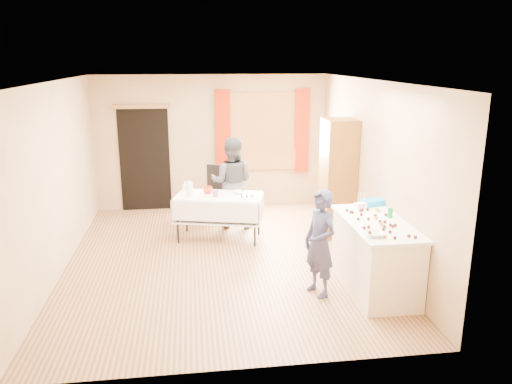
{
  "coord_description": "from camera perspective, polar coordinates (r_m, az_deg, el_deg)",
  "views": [
    {
      "loc": [
        -0.41,
        -6.93,
        2.91
      ],
      "look_at": [
        0.51,
        0.0,
        1.02
      ],
      "focal_mm": 35.0,
      "sensor_mm": 36.0,
      "label": 1
    }
  ],
  "objects": [
    {
      "name": "wall_front",
      "position": [
        4.49,
        -1.78,
        -5.87
      ],
      "size": [
        4.5,
        0.02,
        2.6
      ],
      "primitive_type": "cube",
      "color": "tan",
      "rests_on": "floor"
    },
    {
      "name": "doorway",
      "position": [
        9.89,
        -12.59,
        3.64
      ],
      "size": [
        0.95,
        0.04,
        2.0
      ],
      "primitive_type": "cube",
      "color": "black",
      "rests_on": "floor"
    },
    {
      "name": "floor",
      "position": [
        7.54,
        -3.86,
        -7.69
      ],
      "size": [
        4.5,
        5.5,
        0.02
      ],
      "primitive_type": "cube",
      "color": "#9E7047",
      "rests_on": "ground"
    },
    {
      "name": "bottle",
      "position": [
        8.42,
        -8.1,
        0.68
      ],
      "size": [
        0.12,
        0.12,
        0.16
      ],
      "primitive_type": "imported",
      "rotation": [
        0.0,
        0.0,
        -0.35
      ],
      "color": "white",
      "rests_on": "party_table"
    },
    {
      "name": "pastry_tray",
      "position": [
        7.9,
        -1.05,
        -0.65
      ],
      "size": [
        0.28,
        0.2,
        0.02
      ],
      "primitive_type": "cube",
      "rotation": [
        0.0,
        0.0,
        0.0
      ],
      "color": "white",
      "rests_on": "party_table"
    },
    {
      "name": "curtain_left",
      "position": [
        9.73,
        -3.78,
        6.78
      ],
      "size": [
        0.28,
        0.06,
        1.65
      ],
      "primitive_type": "cube",
      "color": "#AD2607",
      "rests_on": "wall_back"
    },
    {
      "name": "foam_block",
      "position": [
        6.96,
        11.85,
        -1.55
      ],
      "size": [
        0.17,
        0.14,
        0.08
      ],
      "primitive_type": "cube",
      "rotation": [
        0.0,
        0.0,
        0.28
      ],
      "color": "white",
      "rests_on": "counter"
    },
    {
      "name": "wall_right",
      "position": [
        7.61,
        13.22,
        2.51
      ],
      "size": [
        0.02,
        5.5,
        2.6
      ],
      "primitive_type": "cube",
      "color": "tan",
      "rests_on": "floor"
    },
    {
      "name": "counter",
      "position": [
        6.64,
        13.44,
        -7.03
      ],
      "size": [
        0.75,
        1.59,
        0.91
      ],
      "color": "beige",
      "rests_on": "floor"
    },
    {
      "name": "ceiling",
      "position": [
        6.95,
        -4.25,
        12.63
      ],
      "size": [
        4.5,
        5.5,
        0.02
      ],
      "primitive_type": "cube",
      "color": "white",
      "rests_on": "floor"
    },
    {
      "name": "wall_back",
      "position": [
        9.84,
        -5.08,
        5.66
      ],
      "size": [
        4.5,
        0.02,
        2.6
      ],
      "primitive_type": "cube",
      "color": "tan",
      "rests_on": "floor"
    },
    {
      "name": "cabinet",
      "position": [
        8.38,
        9.33,
        1.59
      ],
      "size": [
        0.5,
        0.6,
        1.95
      ],
      "primitive_type": "cube",
      "color": "brown",
      "rests_on": "floor"
    },
    {
      "name": "window_pane",
      "position": [
        9.84,
        0.77,
        6.91
      ],
      "size": [
        1.2,
        0.02,
        1.4
      ],
      "primitive_type": "cube",
      "color": "white",
      "rests_on": "wall_back"
    },
    {
      "name": "blue_basket",
      "position": [
        7.16,
        13.22,
        -1.15
      ],
      "size": [
        0.35,
        0.28,
        0.08
      ],
      "primitive_type": "cube",
      "rotation": [
        0.0,
        0.0,
        0.3
      ],
      "color": "#0A8EE5",
      "rests_on": "counter"
    },
    {
      "name": "small_bowl",
      "position": [
        8.16,
        -2.0,
        -0.03
      ],
      "size": [
        0.27,
        0.27,
        0.05
      ],
      "primitive_type": "imported",
      "rotation": [
        0.0,
        0.0,
        -0.38
      ],
      "color": "white",
      "rests_on": "party_table"
    },
    {
      "name": "mixing_bowl",
      "position": [
        5.94,
        13.37,
        -4.7
      ],
      "size": [
        0.29,
        0.29,
        0.05
      ],
      "primitive_type": "imported",
      "rotation": [
        0.0,
        0.0,
        -0.19
      ],
      "color": "white",
      "rests_on": "counter"
    },
    {
      "name": "curtain_right",
      "position": [
        9.95,
        5.28,
        6.94
      ],
      "size": [
        0.28,
        0.06,
        1.65
      ],
      "primitive_type": "cube",
      "color": "#AD2607",
      "rests_on": "wall_back"
    },
    {
      "name": "cake_balls",
      "position": [
        6.42,
        13.65,
        -3.25
      ],
      "size": [
        0.51,
        1.15,
        0.04
      ],
      "color": "#3F2314",
      "rests_on": "counter"
    },
    {
      "name": "woman",
      "position": [
        8.74,
        -2.79,
        1.12
      ],
      "size": [
        1.07,
        0.98,
        1.59
      ],
      "primitive_type": "imported",
      "rotation": [
        0.0,
        0.0,
        2.89
      ],
      "color": "black",
      "rests_on": "floor"
    },
    {
      "name": "soda_can",
      "position": [
        6.66,
        15.08,
        -2.34
      ],
      "size": [
        0.09,
        0.09,
        0.12
      ],
      "primitive_type": "cylinder",
      "rotation": [
        0.0,
        0.0,
        -0.39
      ],
      "color": "#058324",
      "rests_on": "counter"
    },
    {
      "name": "window_frame",
      "position": [
        9.86,
        0.76,
        6.92
      ],
      "size": [
        1.32,
        0.06,
        1.52
      ],
      "primitive_type": "cube",
      "color": "olive",
      "rests_on": "wall_back"
    },
    {
      "name": "cup_rainbow",
      "position": [
        7.99,
        -4.67,
        -0.23
      ],
      "size": [
        0.2,
        0.2,
        0.1
      ],
      "primitive_type": "imported",
      "rotation": [
        0.0,
        0.0,
        -0.47
      ],
      "color": "red",
      "rests_on": "party_table"
    },
    {
      "name": "cup_red",
      "position": [
        8.2,
        -5.53,
        0.23
      ],
      "size": [
        0.2,
        0.2,
        0.12
      ],
      "primitive_type": "imported",
      "rotation": [
        0.0,
        0.0,
        -0.17
      ],
      "color": "red",
      "rests_on": "party_table"
    },
    {
      "name": "door_lintel",
      "position": [
        9.72,
        -12.95,
        9.51
      ],
      "size": [
        1.05,
        0.06,
        0.08
      ],
      "primitive_type": "cube",
      "color": "olive",
      "rests_on": "wall_back"
    },
    {
      "name": "pitcher",
      "position": [
        8.07,
        -7.61,
        0.29
      ],
      "size": [
        0.13,
        0.13,
        0.22
      ],
      "primitive_type": "cylinder",
      "rotation": [
        0.0,
        0.0,
        -0.21
      ],
      "color": "silver",
      "rests_on": "party_table"
    },
    {
      "name": "girl",
      "position": [
        6.26,
        7.33,
        -5.83
      ],
      "size": [
        0.75,
        0.71,
        1.36
      ],
      "primitive_type": "imported",
      "rotation": [
        0.0,
        0.0,
        -1.13
      ],
      "color": "#25264B",
      "rests_on": "floor"
    },
    {
      "name": "chair",
      "position": [
        9.25,
        -4.68,
        -1.31
      ],
      "size": [
        0.54,
        0.54,
        1.0
      ],
      "rotation": [
        0.0,
        0.0,
        -0.39
      ],
      "color": "black",
      "rests_on": "floor"
    },
    {
      "name": "party_table",
      "position": [
        8.2,
        -4.25,
        -2.38
      ],
      "size": [
        1.54,
        1.05,
        0.75
      ],
      "rotation": [
        0.0,
        0.0,
        -0.25
      ],
      "color": "black",
      "rests_on": "floor"
    },
    {
      "name": "wall_left",
      "position": [
        7.35,
        -21.91,
        1.38
      ],
      "size": [
        0.02,
        5.5,
        2.6
      ],
      "primitive_type": "cube",
      "color": "tan",
      "rests_on": "floor"
    }
  ]
}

